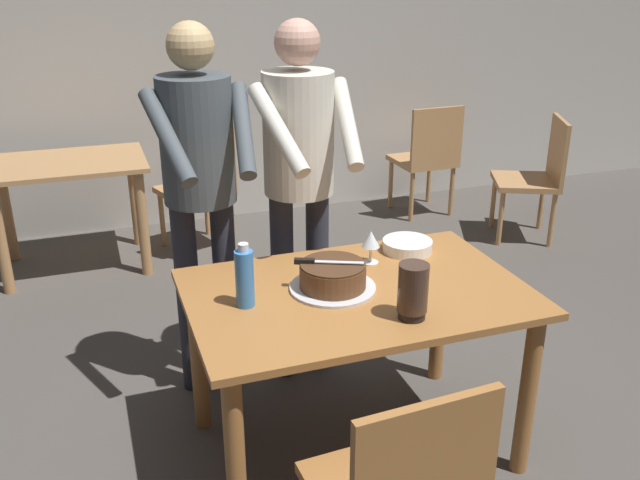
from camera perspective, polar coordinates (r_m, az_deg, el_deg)
ground_plane at (r=3.11m, az=2.79°, el=-16.62°), size 14.00×14.00×0.00m
back_wall at (r=5.40m, az=-9.60°, el=15.65°), size 10.00×0.12×2.70m
main_dining_table at (r=2.76m, az=3.03°, el=-6.46°), size 1.32×0.87×0.75m
cake_on_platter at (r=2.68m, az=1.06°, el=-3.10°), size 0.34×0.34×0.11m
cake_knife at (r=2.66m, az=-0.47°, el=-1.79°), size 0.26×0.13×0.02m
plate_stack at (r=3.06m, az=7.24°, el=-0.46°), size 0.22×0.22×0.05m
wine_glass_near at (r=2.90m, az=4.24°, el=-0.02°), size 0.08×0.08×0.14m
water_bottle at (r=2.55m, az=-6.26°, el=-3.11°), size 0.07×0.07×0.25m
hurricane_lamp at (r=2.47m, az=7.70°, el=-4.20°), size 0.11×0.11×0.21m
person_cutting_cake at (r=3.14m, az=-1.71°, el=6.11°), size 0.47×0.56×1.72m
person_standing_beside at (r=3.07m, az=-9.94°, el=5.39°), size 0.47×0.56×1.72m
background_table at (r=4.79m, az=-20.11°, el=4.27°), size 1.00×0.70×0.74m
background_chair_0 at (r=5.28m, az=17.51°, el=5.23°), size 0.58×0.58×0.90m
background_chair_1 at (r=5.58m, az=8.88°, el=6.91°), size 0.46×0.46×0.90m
background_chair_2 at (r=4.85m, az=-9.97°, el=4.48°), size 0.56×0.56×0.90m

